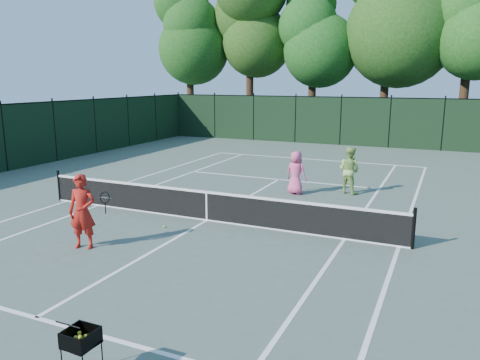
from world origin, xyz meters
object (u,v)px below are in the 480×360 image
at_px(player_green, 349,170).
at_px(ball_hopper, 81,338).
at_px(coach, 82,212).
at_px(player_pink, 296,173).
at_px(loose_ball_midcourt, 164,227).

distance_m(player_green, ball_hopper, 12.68).
relative_size(coach, player_pink, 1.18).
height_order(coach, player_green, coach).
bearing_deg(player_pink, loose_ball_midcourt, 78.25).
bearing_deg(player_pink, ball_hopper, 103.35).
xyz_separation_m(player_pink, loose_ball_midcourt, (-2.18, -5.40, -0.76)).
height_order(player_green, loose_ball_midcourt, player_green).
relative_size(coach, loose_ball_midcourt, 27.56).
bearing_deg(player_green, loose_ball_midcourt, 79.38).
relative_size(player_green, ball_hopper, 2.18).
xyz_separation_m(ball_hopper, loose_ball_midcourt, (-2.82, 6.31, -0.63)).
bearing_deg(ball_hopper, coach, 136.34).
relative_size(player_pink, loose_ball_midcourt, 23.31).
distance_m(coach, ball_hopper, 5.59).
bearing_deg(coach, loose_ball_midcourt, 49.39).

